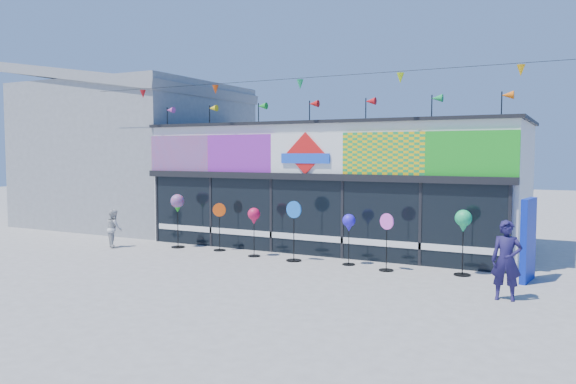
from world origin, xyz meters
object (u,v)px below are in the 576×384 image
Objects in this scene: spinner_2 at (254,218)px; spinner_4 at (349,224)px; spinner_5 at (387,241)px; spinner_0 at (177,205)px; blue_sign at (528,240)px; spinner_6 at (463,223)px; spinner_3 at (294,229)px; spinner_1 at (219,226)px; child at (114,228)px; adult_man at (506,260)px.

spinner_4 is at bearing 2.21° from spinner_2.
spinner_0 is at bearing 177.11° from spinner_5.
spinner_6 is at bearing -169.75° from blue_sign.
spinner_3 is 1.14× the size of spinner_5.
spinner_1 is at bearing 174.91° from spinner_5.
spinner_2 is at bearing -137.51° from child.
spinner_4 reaches higher than child.
spinner_1 is 9.08m from adult_man.
spinner_0 is 4.47m from spinner_3.
spinner_4 is (3.00, 0.12, -0.04)m from spinner_2.
spinner_4 is (6.05, -0.09, -0.27)m from spinner_0.
spinner_0 is at bearing -120.27° from child.
blue_sign is at bearing 1.74° from spinner_4.
spinner_2 is 1.42m from spinner_3.
spinner_0 reaches higher than spinner_5.
adult_man reaches higher than spinner_4.
spinner_5 is at bearing -142.11° from child.
spinner_3 is at bearing 159.57° from adult_man.
spinner_1 is at bearing 178.84° from spinner_6.
adult_man is 1.36× the size of child.
spinner_3 is 1.64m from spinner_4.
spinner_6 is (1.89, 0.35, 0.54)m from spinner_5.
spinner_3 is at bearing -176.51° from spinner_6.
spinner_2 is 0.87× the size of adult_man.
spinner_2 is (-7.58, -0.25, 0.16)m from blue_sign.
spinner_0 is 3.06m from spinner_2.
spinner_1 is 1.07× the size of spinner_4.
spinner_4 is at bearing -170.28° from blue_sign.
spinner_0 is 1.68m from spinner_1.
spinner_3 reaches higher than adult_man.
spinner_0 is at bearing 164.84° from adult_man.
spinner_6 is at bearing 3.49° from spinner_3.
adult_man is (5.93, -1.75, -0.07)m from spinner_3.
adult_man is (10.37, -2.05, -0.56)m from spinner_0.
spinner_6 reaches higher than spinner_2.
spinner_6 reaches higher than spinner_1.
spinner_3 is at bearing -3.86° from spinner_0.
spinner_1 is 0.89× the size of adult_man.
spinner_2 is (3.05, -0.21, -0.23)m from spinner_0.
spinner_3 is at bearing 178.64° from spinner_5.
spinner_1 is at bearing 5.10° from spinner_0.
adult_man is at bearing -28.17° from spinner_5.
spinner_5 is at bearing -2.14° from spinner_2.
spinner_6 reaches higher than child.
spinner_1 is at bearing -128.78° from child.
spinner_0 is 1.05× the size of spinner_6.
spinner_1 is 5.68m from spinner_5.
spinner_4 is (1.61, 0.21, 0.22)m from spinner_3.
spinner_6 is 1.34× the size of child.
blue_sign is 6.20m from spinner_3.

